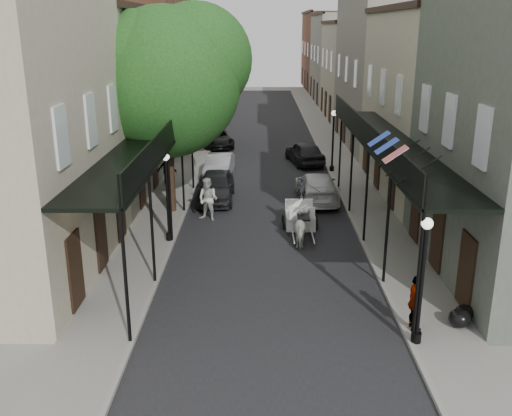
{
  "coord_description": "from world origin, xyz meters",
  "views": [
    {
      "loc": [
        -0.32,
        -16.23,
        8.64
      ],
      "look_at": [
        -0.48,
        5.79,
        1.6
      ],
      "focal_mm": 40.0,
      "sensor_mm": 36.0,
      "label": 1
    }
  ],
  "objects_px": {
    "lamppost_right_far": "(333,140)",
    "pedestrian_walking": "(208,199)",
    "lamppost_left": "(167,196)",
    "car_right_far": "(305,152)",
    "tree_far": "(204,69)",
    "car_left_near": "(216,186)",
    "pedestrian_sidewalk_left": "(167,168)",
    "car_left_far": "(216,138)",
    "horse": "(303,227)",
    "car_left_mid": "(219,166)",
    "tree_near": "(175,76)",
    "lamppost_right_near": "(422,280)",
    "car_right_near": "(317,187)",
    "carriage": "(300,205)",
    "pedestrian_sidewalk_right": "(415,303)"
  },
  "relations": [
    {
      "from": "pedestrian_sidewalk_left",
      "to": "car_left_mid",
      "type": "height_order",
      "value": "pedestrian_sidewalk_left"
    },
    {
      "from": "tree_far",
      "to": "carriage",
      "type": "bearing_deg",
      "value": -70.29
    },
    {
      "from": "car_left_near",
      "to": "car_left_far",
      "type": "bearing_deg",
      "value": 93.84
    },
    {
      "from": "carriage",
      "to": "tree_far",
      "type": "bearing_deg",
      "value": 109.49
    },
    {
      "from": "pedestrian_walking",
      "to": "car_left_mid",
      "type": "height_order",
      "value": "pedestrian_walking"
    },
    {
      "from": "car_right_near",
      "to": "horse",
      "type": "bearing_deg",
      "value": 79.6
    },
    {
      "from": "lamppost_right_near",
      "to": "carriage",
      "type": "xyz_separation_m",
      "value": [
        -2.64,
        10.24,
        -1.08
      ]
    },
    {
      "from": "lamppost_right_far",
      "to": "pedestrian_walking",
      "type": "relative_size",
      "value": 1.84
    },
    {
      "from": "horse",
      "to": "carriage",
      "type": "xyz_separation_m",
      "value": [
        -0.01,
        2.32,
        0.22
      ]
    },
    {
      "from": "lamppost_right_near",
      "to": "pedestrian_sidewalk_right",
      "type": "relative_size",
      "value": 2.16
    },
    {
      "from": "lamppost_right_far",
      "to": "car_left_near",
      "type": "xyz_separation_m",
      "value": [
        -6.7,
        -5.91,
        -1.28
      ]
    },
    {
      "from": "tree_far",
      "to": "car_left_near",
      "type": "height_order",
      "value": "tree_far"
    },
    {
      "from": "lamppost_left",
      "to": "car_right_far",
      "type": "relative_size",
      "value": 0.84
    },
    {
      "from": "tree_far",
      "to": "horse",
      "type": "relative_size",
      "value": 4.89
    },
    {
      "from": "lamppost_right_near",
      "to": "lamppost_right_far",
      "type": "bearing_deg",
      "value": 90.0
    },
    {
      "from": "pedestrian_sidewalk_left",
      "to": "lamppost_right_near",
      "type": "bearing_deg",
      "value": 111.39
    },
    {
      "from": "pedestrian_walking",
      "to": "car_left_far",
      "type": "xyz_separation_m",
      "value": [
        -0.88,
        16.92,
        -0.36
      ]
    },
    {
      "from": "tree_near",
      "to": "pedestrian_walking",
      "type": "bearing_deg",
      "value": -40.24
    },
    {
      "from": "car_right_far",
      "to": "pedestrian_sidewalk_right",
      "type": "bearing_deg",
      "value": 82.5
    },
    {
      "from": "pedestrian_sidewalk_left",
      "to": "car_left_far",
      "type": "distance_m",
      "value": 11.0
    },
    {
      "from": "pedestrian_sidewalk_left",
      "to": "car_left_mid",
      "type": "distance_m",
      "value": 3.37
    },
    {
      "from": "car_left_far",
      "to": "lamppost_left",
      "type": "bearing_deg",
      "value": -104.41
    },
    {
      "from": "pedestrian_sidewalk_left",
      "to": "car_left_near",
      "type": "distance_m",
      "value": 4.23
    },
    {
      "from": "car_left_mid",
      "to": "car_left_far",
      "type": "height_order",
      "value": "car_left_mid"
    },
    {
      "from": "lamppost_right_near",
      "to": "pedestrian_walking",
      "type": "height_order",
      "value": "lamppost_right_near"
    },
    {
      "from": "lamppost_right_far",
      "to": "car_right_near",
      "type": "distance_m",
      "value": 6.23
    },
    {
      "from": "horse",
      "to": "pedestrian_sidewalk_right",
      "type": "bearing_deg",
      "value": 110.46
    },
    {
      "from": "car_left_near",
      "to": "lamppost_right_near",
      "type": "bearing_deg",
      "value": -64.88
    },
    {
      "from": "lamppost_right_near",
      "to": "horse",
      "type": "xyz_separation_m",
      "value": [
        -2.63,
        7.92,
        -1.31
      ]
    },
    {
      "from": "lamppost_right_near",
      "to": "car_left_far",
      "type": "distance_m",
      "value": 28.93
    },
    {
      "from": "carriage",
      "to": "car_left_near",
      "type": "distance_m",
      "value": 5.6
    },
    {
      "from": "tree_near",
      "to": "car_right_near",
      "type": "xyz_separation_m",
      "value": [
        6.8,
        1.93,
        -5.77
      ]
    },
    {
      "from": "tree_far",
      "to": "car_right_near",
      "type": "height_order",
      "value": "tree_far"
    },
    {
      "from": "carriage",
      "to": "car_left_far",
      "type": "relative_size",
      "value": 0.53
    },
    {
      "from": "lamppost_left",
      "to": "car_left_near",
      "type": "distance_m",
      "value": 6.4
    },
    {
      "from": "car_left_near",
      "to": "car_right_far",
      "type": "distance_m",
      "value": 9.81
    },
    {
      "from": "pedestrian_walking",
      "to": "car_left_mid",
      "type": "relative_size",
      "value": 0.49
    },
    {
      "from": "tree_far",
      "to": "car_right_far",
      "type": "height_order",
      "value": "tree_far"
    },
    {
      "from": "horse",
      "to": "pedestrian_sidewalk_left",
      "type": "xyz_separation_m",
      "value": [
        -7.09,
        9.12,
        0.26
      ]
    },
    {
      "from": "lamppost_right_near",
      "to": "horse",
      "type": "distance_m",
      "value": 8.45
    },
    {
      "from": "car_left_mid",
      "to": "tree_near",
      "type": "bearing_deg",
      "value": -98.77
    },
    {
      "from": "tree_near",
      "to": "tree_far",
      "type": "height_order",
      "value": "tree_near"
    },
    {
      "from": "car_left_mid",
      "to": "car_right_near",
      "type": "xyz_separation_m",
      "value": [
        5.36,
        -4.7,
        0.04
      ]
    },
    {
      "from": "lamppost_right_far",
      "to": "car_right_near",
      "type": "relative_size",
      "value": 0.75
    },
    {
      "from": "horse",
      "to": "lamppost_left",
      "type": "bearing_deg",
      "value": -1.0
    },
    {
      "from": "pedestrian_walking",
      "to": "car_right_far",
      "type": "relative_size",
      "value": 0.45
    },
    {
      "from": "pedestrian_sidewalk_right",
      "to": "car_left_far",
      "type": "distance_m",
      "value": 28.25
    },
    {
      "from": "tree_far",
      "to": "car_left_near",
      "type": "xyz_separation_m",
      "value": [
        1.65,
        -12.09,
        -5.07
      ]
    },
    {
      "from": "pedestrian_walking",
      "to": "pedestrian_sidewalk_right",
      "type": "height_order",
      "value": "pedestrian_walking"
    },
    {
      "from": "lamppost_right_near",
      "to": "pedestrian_sidewalk_left",
      "type": "height_order",
      "value": "lamppost_right_near"
    }
  ]
}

